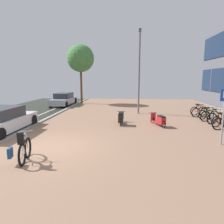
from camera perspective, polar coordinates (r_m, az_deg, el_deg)
The scene contains 16 objects.
ground at distance 8.44m, azimuth -8.23°, elevation -10.18°, with size 21.00×40.00×0.13m.
bicycle_foreground at distance 7.56m, azimuth -23.91°, elevation -9.86°, with size 0.59×1.42×1.13m.
bicycle_rack_00 at distance 12.67m, azimuth 29.35°, elevation -2.89°, with size 1.39×0.48×1.00m.
bicycle_rack_01 at distance 13.40m, azimuth 28.54°, elevation -2.31°, with size 1.26×0.52×0.93m.
bicycle_rack_02 at distance 14.11m, azimuth 27.67°, elevation -1.56°, with size 1.38×0.52×1.03m.
bicycle_rack_03 at distance 14.74m, azimuth 26.07°, elevation -1.01°, with size 1.37×0.50×1.02m.
bicycle_rack_04 at distance 15.46m, azimuth 25.23°, elevation -0.60°, with size 1.23×0.51×0.94m.
bicycle_rack_05 at distance 16.10m, azimuth 23.77°, elevation -0.07°, with size 1.36×0.50×0.99m.
bicycle_rack_06 at distance 16.86m, azimuth 23.42°, elevation 0.31°, with size 1.32×0.48×0.96m.
scooter_near at distance 12.32m, azimuth 2.54°, elevation -1.74°, with size 0.52×1.78×0.78m.
scooter_mid at distance 12.23m, azimuth 13.29°, elevation -2.27°, with size 0.86×1.71×0.72m.
parked_car_near at distance 12.07m, azimuth -28.75°, elevation -2.07°, with size 1.96×4.26×1.32m.
parked_car_far at distance 21.82m, azimuth -13.58°, elevation 3.54°, with size 1.78×4.47×1.31m.
parking_sign at distance 9.62m, azimuth 29.25°, elevation 0.33°, with size 0.40×0.07×2.37m.
lamp_post at distance 16.19m, azimuth 7.75°, elevation 12.23°, with size 0.20×0.52×6.53m.
street_tree at distance 23.09m, azimuth -8.94°, elevation 14.82°, with size 3.00×3.00×6.50m.
Camera 1 is at (3.24, -7.74, 2.81)m, focal length 32.09 mm.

